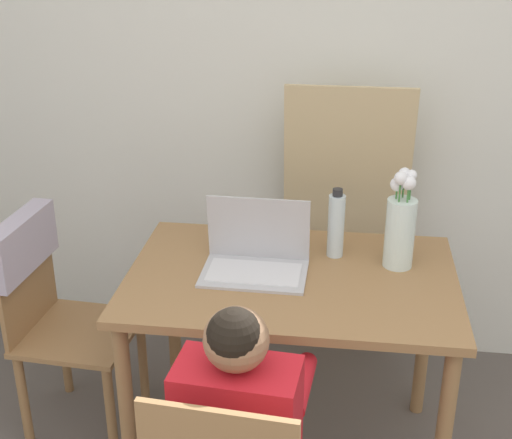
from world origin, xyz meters
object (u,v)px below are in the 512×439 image
at_px(laptop, 256,254).
at_px(water_bottle, 336,225).
at_px(chair_spare, 45,291).
at_px(person_seated, 242,424).
at_px(flower_vase, 400,226).

bearing_deg(laptop, water_bottle, 29.31).
relative_size(chair_spare, person_seated, 0.86).
relative_size(laptop, flower_vase, 1.02).
bearing_deg(chair_spare, water_bottle, -81.55).
bearing_deg(person_seated, chair_spare, -34.26).
relative_size(person_seated, water_bottle, 4.04).
relative_size(chair_spare, laptop, 2.46).
bearing_deg(person_seated, laptop, -81.07).
xyz_separation_m(chair_spare, water_bottle, (1.05, 0.08, 0.29)).
xyz_separation_m(chair_spare, laptop, (0.79, -0.06, 0.23)).
bearing_deg(chair_spare, flower_vase, -84.59).
bearing_deg(water_bottle, chair_spare, -175.49).
xyz_separation_m(person_seated, flower_vase, (0.43, 0.71, 0.29)).
xyz_separation_m(chair_spare, person_seated, (0.83, -0.68, 0.04)).
xyz_separation_m(flower_vase, water_bottle, (-0.21, 0.05, -0.03)).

